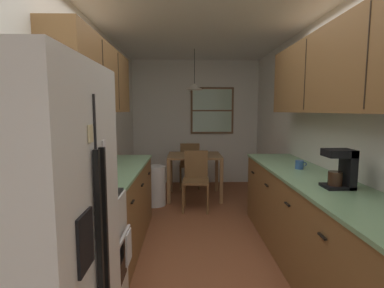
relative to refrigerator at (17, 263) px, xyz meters
The scene contains 22 objects.
ground_plane 2.54m from the refrigerator, 66.75° to the left, with size 12.00×12.00×0.00m, color brown.
wall_left 2.27m from the refrigerator, 100.50° to the left, with size 0.10×9.00×2.55m, color white.
wall_right 3.20m from the refrigerator, 43.75° to the left, with size 0.10×9.00×2.55m, color white.
wall_back 4.95m from the refrigerator, 78.98° to the left, with size 4.40×0.10×2.55m, color white.
ceiling_slab 2.95m from the refrigerator, 66.75° to the left, with size 4.40×9.00×0.08m, color white.
refrigerator is the anchor object (origin of this frame).
stove_range 0.82m from the refrigerator, 94.09° to the left, with size 0.66×0.63×1.10m.
microwave_over_range 1.07m from the refrigerator, 102.96° to the left, with size 0.39×0.56×0.31m.
counter_left 1.97m from the refrigerator, 91.68° to the left, with size 0.64×1.80×0.90m.
upper_cabinets_left 2.13m from the refrigerator, 95.98° to the left, with size 0.33×1.88×0.70m.
counter_right 2.34m from the refrigerator, 32.51° to the left, with size 0.64×3.29×0.90m.
upper_cabinets_right 2.60m from the refrigerator, 29.70° to the left, with size 0.33×2.97×0.75m.
dining_table 3.86m from the refrigerator, 76.64° to the left, with size 0.92×0.77×0.76m.
dining_chair_near 3.30m from the refrigerator, 74.15° to the left, with size 0.43×0.43×0.90m.
dining_chair_far 4.43m from the refrigerator, 79.33° to the left, with size 0.40×0.40×0.90m.
pendant_light 3.99m from the refrigerator, 76.64° to the left, with size 0.29×0.29×0.68m.
back_window 4.99m from the refrigerator, 74.91° to the left, with size 0.89×0.05×0.95m.
trash_bin 3.39m from the refrigerator, 85.83° to the left, with size 0.34×0.34×0.64m, color white.
storage_canister 1.24m from the refrigerator, 92.64° to the left, with size 0.11×0.11×0.16m.
dish_towel 0.99m from the refrigerator, 70.83° to the left, with size 0.02×0.16×0.24m, color white.
coffee_maker 2.25m from the refrigerator, 27.55° to the left, with size 0.22×0.18×0.31m.
mug_by_coffeemaker 2.66m from the refrigerator, 42.69° to the left, with size 0.12×0.09×0.09m.
Camera 1 is at (-0.21, -2.39, 1.52)m, focal length 26.88 mm.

